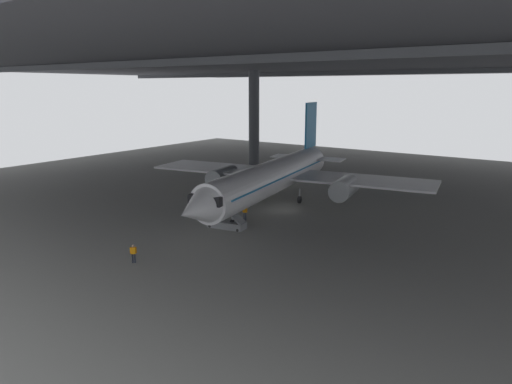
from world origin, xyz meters
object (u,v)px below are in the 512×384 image
boarding_stairs (226,221)px  crew_worker_near_nose (133,253)px  airplane_main (274,176)px  crew_worker_by_stairs (245,211)px  baggage_tug (243,184)px

boarding_stairs → crew_worker_near_nose: size_ratio=3.06×
crew_worker_near_nose → boarding_stairs: bearing=89.2°
crew_worker_near_nose → airplane_main: bearing=92.4°
crew_worker_near_nose → crew_worker_by_stairs: crew_worker_by_stairs is taller
airplane_main → baggage_tug: airplane_main is taller
crew_worker_by_stairs → baggage_tug: size_ratio=0.72×
airplane_main → baggage_tug: size_ratio=15.64×
crew_worker_by_stairs → boarding_stairs: bearing=-90.1°
boarding_stairs → airplane_main: bearing=95.9°
baggage_tug → airplane_main: bearing=-33.1°
crew_worker_near_nose → crew_worker_by_stairs: 15.00m
airplane_main → crew_worker_near_nose: size_ratio=24.53×
boarding_stairs → crew_worker_by_stairs: (0.00, 3.19, 0.27)m
baggage_tug → boarding_stairs: bearing=-58.6°
boarding_stairs → crew_worker_near_nose: (-0.17, -11.81, 0.14)m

